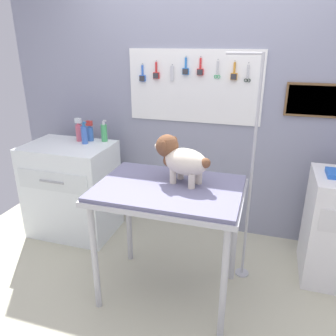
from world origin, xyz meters
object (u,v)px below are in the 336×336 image
grooming_arm (249,184)px  counter_left (72,189)px  dog (180,158)px  grooming_table (169,198)px  spray_bottle_short (90,132)px

grooming_arm → counter_left: (-1.68, 0.20, -0.36)m
dog → counter_left: bearing=158.4°
dog → grooming_arm: bearing=31.1°
grooming_table → spray_bottle_short: spray_bottle_short is taller
dog → spray_bottle_short: 1.27m
grooming_arm → dog: (-0.46, -0.28, 0.25)m
counter_left → spray_bottle_short: (0.14, 0.19, 0.53)m
grooming_table → dog: 0.28m
grooming_table → counter_left: 1.34m
grooming_table → grooming_arm: grooming_arm is taller
grooming_arm → dog: 0.59m
grooming_arm → spray_bottle_short: (-1.54, 0.39, 0.17)m
spray_bottle_short → grooming_arm: bearing=-14.3°
counter_left → grooming_arm: bearing=-6.9°
counter_left → spray_bottle_short: bearing=54.2°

